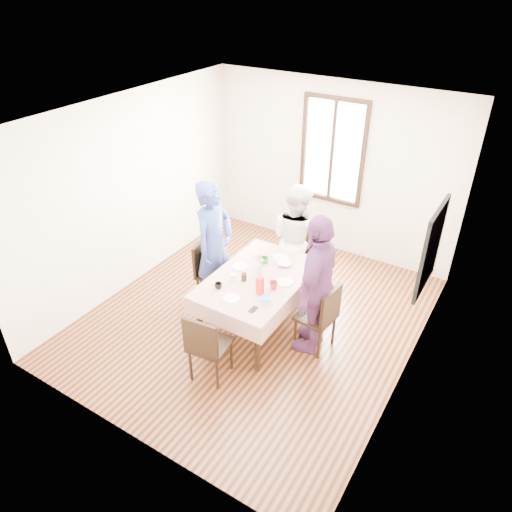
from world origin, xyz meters
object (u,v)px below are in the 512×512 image
at_px(chair_near, 210,344).
at_px(dining_table, 258,302).
at_px(chair_left, 214,274).
at_px(chair_far, 296,261).
at_px(person_right, 317,285).
at_px(person_left, 214,246).
at_px(chair_right, 316,316).
at_px(person_far, 296,240).

bearing_deg(chair_near, dining_table, 82.82).
relative_size(dining_table, chair_left, 1.63).
height_order(dining_table, chair_near, chair_near).
bearing_deg(chair_far, person_right, 137.38).
bearing_deg(person_left, chair_left, 90.97).
bearing_deg(chair_left, chair_far, 128.86).
distance_m(chair_right, person_left, 1.62).
relative_size(chair_left, chair_far, 1.00).
xyz_separation_m(dining_table, chair_right, (0.79, 0.05, 0.08)).
xyz_separation_m(chair_left, person_far, (0.79, 0.86, 0.35)).
height_order(dining_table, person_left, person_left).
xyz_separation_m(chair_right, person_left, (-1.55, 0.09, 0.45)).
bearing_deg(chair_right, person_far, 45.55).
relative_size(chair_right, person_far, 0.56).
bearing_deg(chair_left, person_far, 128.26).
xyz_separation_m(dining_table, person_far, (0.00, 1.00, 0.43)).
relative_size(chair_left, person_right, 0.50).
bearing_deg(chair_left, chair_near, 24.65).
distance_m(person_left, person_right, 1.53).
height_order(chair_left, chair_near, same).
distance_m(chair_far, person_left, 1.25).
xyz_separation_m(dining_table, chair_near, (-0.00, -1.02, 0.08)).
relative_size(person_left, person_right, 1.00).
height_order(chair_left, chair_far, same).
relative_size(chair_near, person_left, 0.50).
xyz_separation_m(chair_far, person_far, (0.00, -0.02, 0.35)).
height_order(chair_far, person_far, person_far).
relative_size(chair_far, chair_near, 1.00).
bearing_deg(person_left, person_right, -92.50).
distance_m(dining_table, chair_near, 1.02).
height_order(chair_left, person_far, person_far).
xyz_separation_m(person_far, person_right, (0.76, -0.96, 0.10)).
bearing_deg(chair_near, person_left, 116.20).
height_order(dining_table, chair_left, chair_left).
bearing_deg(dining_table, person_right, 3.47).
height_order(person_left, person_far, person_left).
height_order(chair_near, person_left, person_left).
distance_m(dining_table, chair_far, 1.02).
distance_m(chair_right, person_right, 0.45).
distance_m(chair_left, person_left, 0.45).
distance_m(dining_table, person_left, 0.94).
xyz_separation_m(chair_right, chair_near, (-0.79, -1.07, 0.00)).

